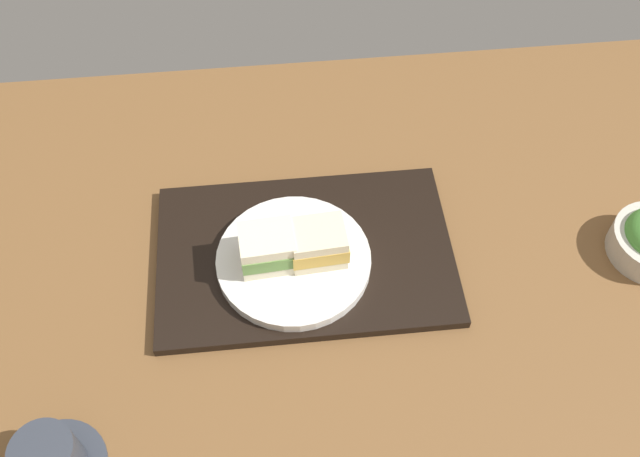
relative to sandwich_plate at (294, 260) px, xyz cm
name	(u,v)px	position (x,y,z in cm)	size (l,w,h in cm)	color
ground_plane	(331,298)	(-4.98, 4.48, -3.92)	(140.00, 100.00, 3.00)	brown
serving_tray	(305,254)	(-1.84, -2.01, -1.63)	(43.77, 28.39, 1.59)	black
sandwich_plate	(294,260)	(0.00, 0.00, 0.00)	(22.55, 22.55, 1.66)	silver
sandwich_near	(318,243)	(-3.61, -0.10, 3.74)	(8.41, 6.87, 5.81)	beige
sandwich_far	(267,248)	(3.61, 0.10, 3.83)	(8.12, 6.95, 5.99)	#EFE5C1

